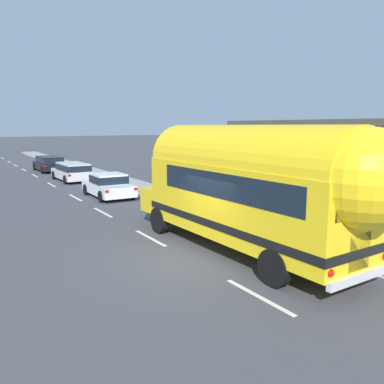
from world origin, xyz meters
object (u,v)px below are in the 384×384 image
(painted_bus, at_px, (254,184))
(car_third, at_px, (49,163))
(car_lead, at_px, (108,185))
(car_second, at_px, (72,170))

(painted_bus, xyz_separation_m, car_third, (-0.13, 27.69, -1.51))
(car_third, bearing_deg, car_lead, -90.14)
(painted_bus, relative_size, car_third, 2.30)
(car_lead, height_order, car_third, same)
(car_second, relative_size, car_third, 1.00)
(car_lead, distance_m, car_second, 7.85)
(car_lead, bearing_deg, car_third, 89.86)
(car_third, bearing_deg, painted_bus, -89.72)
(painted_bus, height_order, car_third, painted_bus)
(car_lead, height_order, car_second, same)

